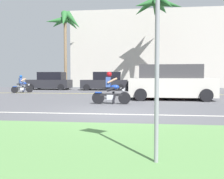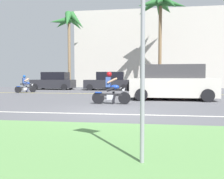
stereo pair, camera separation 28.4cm
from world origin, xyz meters
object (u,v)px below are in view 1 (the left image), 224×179
(motorcyclist, at_px, (111,90))
(parked_car_0, at_px, (50,81))
(suv_nearby, at_px, (170,83))
(street_sign, at_px, (157,39))
(parked_car_1, at_px, (105,82))
(parked_car_2, at_px, (164,83))
(palm_tree_1, at_px, (65,24))
(palm_tree_0, at_px, (157,7))
(motorcyclist_distant, at_px, (22,85))

(motorcyclist, bearing_deg, parked_car_0, 122.29)
(suv_nearby, xyz_separation_m, street_sign, (-1.39, -10.05, 0.85))
(motorcyclist, distance_m, suv_nearby, 3.90)
(parked_car_1, xyz_separation_m, street_sign, (3.38, -18.60, 0.99))
(parked_car_2, xyz_separation_m, street_sign, (-1.67, -16.30, 1.02))
(parked_car_2, bearing_deg, suv_nearby, -92.61)
(motorcyclist, relative_size, parked_car_2, 0.41)
(parked_car_0, height_order, palm_tree_1, palm_tree_1)
(parked_car_2, bearing_deg, street_sign, -95.86)
(suv_nearby, relative_size, palm_tree_1, 0.59)
(parked_car_0, height_order, street_sign, street_sign)
(palm_tree_1, height_order, street_sign, palm_tree_1)
(parked_car_0, height_order, parked_car_1, parked_car_1)
(parked_car_0, distance_m, palm_tree_0, 12.33)
(motorcyclist_distant, bearing_deg, palm_tree_0, 30.09)
(parked_car_0, distance_m, parked_car_2, 10.68)
(suv_nearby, height_order, parked_car_2, suv_nearby)
(suv_nearby, distance_m, street_sign, 10.18)
(parked_car_2, bearing_deg, parked_car_1, 155.53)
(motorcyclist, height_order, parked_car_1, parked_car_1)
(suv_nearby, bearing_deg, palm_tree_0, 90.42)
(motorcyclist, bearing_deg, parked_car_2, 70.01)
(suv_nearby, height_order, parked_car_0, suv_nearby)
(parked_car_2, distance_m, motorcyclist_distant, 11.06)
(suv_nearby, distance_m, parked_car_1, 9.79)
(palm_tree_0, bearing_deg, palm_tree_1, 173.22)
(palm_tree_1, xyz_separation_m, motorcyclist_distant, (-1.15, -7.19, -6.08))
(motorcyclist, distance_m, street_sign, 7.72)
(motorcyclist, relative_size, palm_tree_0, 0.19)
(motorcyclist, relative_size, parked_car_1, 0.41)
(parked_car_2, relative_size, palm_tree_1, 0.53)
(motorcyclist, height_order, parked_car_2, parked_car_2)
(parked_car_1, relative_size, parked_car_2, 1.01)
(motorcyclist, distance_m, parked_car_2, 9.38)
(parked_car_1, bearing_deg, motorcyclist, -80.58)
(palm_tree_0, bearing_deg, suv_nearby, -89.58)
(parked_car_1, relative_size, palm_tree_1, 0.54)
(suv_nearby, bearing_deg, palm_tree_1, 129.66)
(palm_tree_1, relative_size, motorcyclist_distant, 5.90)
(suv_nearby, relative_size, palm_tree_0, 0.51)
(motorcyclist, height_order, palm_tree_0, palm_tree_0)
(parked_car_0, relative_size, palm_tree_0, 0.45)
(suv_nearby, xyz_separation_m, palm_tree_0, (-0.08, 10.25, 6.89))
(motorcyclist, xyz_separation_m, parked_car_0, (-7.17, 11.34, 0.15))
(parked_car_1, bearing_deg, suv_nearby, -60.87)
(parked_car_1, xyz_separation_m, motorcyclist_distant, (-5.80, -4.39, -0.20))
(motorcyclist, height_order, motorcyclist_distant, motorcyclist)
(palm_tree_0, height_order, street_sign, palm_tree_0)
(parked_car_0, xyz_separation_m, parked_car_2, (10.38, -2.53, -0.02))
(motorcyclist_distant, distance_m, street_sign, 16.96)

